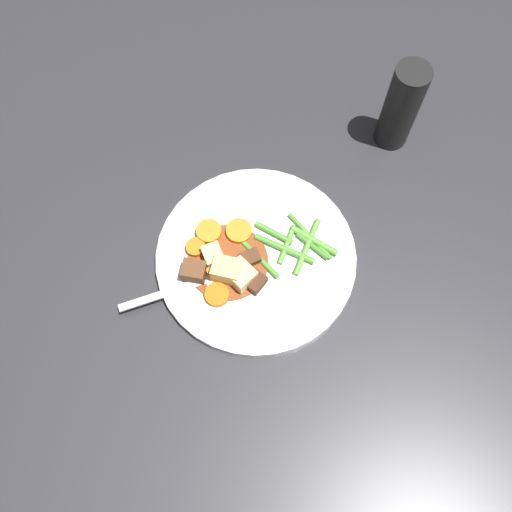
{
  "coord_description": "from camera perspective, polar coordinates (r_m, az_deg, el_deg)",
  "views": [
    {
      "loc": [
        -0.01,
        0.28,
        0.71
      ],
      "look_at": [
        0.0,
        0.0,
        0.01
      ],
      "focal_mm": 40.24,
      "sensor_mm": 36.0,
      "label": 1
    }
  ],
  "objects": [
    {
      "name": "ground_plane",
      "position": [
        0.77,
        -0.0,
        -0.4
      ],
      "size": [
        3.0,
        3.0,
        0.0
      ],
      "primitive_type": "plane",
      "color": "#2D2D33"
    },
    {
      "name": "dinner_plate",
      "position": [
        0.76,
        -0.0,
        -0.2
      ],
      "size": [
        0.27,
        0.27,
        0.01
      ],
      "primitive_type": "cylinder",
      "color": "white",
      "rests_on": "ground_plane"
    },
    {
      "name": "stew_sauce",
      "position": [
        0.75,
        -2.83,
        -0.61
      ],
      "size": [
        0.11,
        0.11,
        0.0
      ],
      "primitive_type": "cylinder",
      "color": "brown",
      "rests_on": "dinner_plate"
    },
    {
      "name": "carrot_slice_0",
      "position": [
        0.76,
        -1.71,
        2.46
      ],
      "size": [
        0.04,
        0.04,
        0.01
      ],
      "primitive_type": "cylinder",
      "rotation": [
        0.0,
        0.0,
        0.07
      ],
      "color": "orange",
      "rests_on": "dinner_plate"
    },
    {
      "name": "carrot_slice_1",
      "position": [
        0.74,
        -3.91,
        -1.37
      ],
      "size": [
        0.03,
        0.03,
        0.01
      ],
      "primitive_type": "cylinder",
      "rotation": [
        0.0,
        0.0,
        1.82
      ],
      "color": "orange",
      "rests_on": "dinner_plate"
    },
    {
      "name": "carrot_slice_2",
      "position": [
        0.76,
        -6.01,
        0.82
      ],
      "size": [
        0.03,
        0.03,
        0.01
      ],
      "primitive_type": "cylinder",
      "rotation": [
        0.0,
        0.0,
        4.71
      ],
      "color": "orange",
      "rests_on": "dinner_plate"
    },
    {
      "name": "carrot_slice_3",
      "position": [
        0.76,
        -4.69,
        2.38
      ],
      "size": [
        0.04,
        0.04,
        0.01
      ],
      "primitive_type": "cylinder",
      "rotation": [
        0.0,
        0.0,
        2.81
      ],
      "color": "orange",
      "rests_on": "dinner_plate"
    },
    {
      "name": "carrot_slice_4",
      "position": [
        0.73,
        -3.9,
        -3.87
      ],
      "size": [
        0.04,
        0.04,
        0.01
      ],
      "primitive_type": "cylinder",
      "rotation": [
        0.0,
        0.0,
        1.37
      ],
      "color": "orange",
      "rests_on": "dinner_plate"
    },
    {
      "name": "potato_chunk_0",
      "position": [
        0.73,
        -2.94,
        -1.48
      ],
      "size": [
        0.04,
        0.04,
        0.03
      ],
      "primitive_type": "cube",
      "rotation": [
        0.0,
        0.0,
        6.07
      ],
      "color": "#E5CC7A",
      "rests_on": "dinner_plate"
    },
    {
      "name": "potato_chunk_1",
      "position": [
        0.74,
        -4.3,
        0.0
      ],
      "size": [
        0.03,
        0.03,
        0.02
      ],
      "primitive_type": "cube",
      "rotation": [
        0.0,
        0.0,
        5.12
      ],
      "color": "#EAD68C",
      "rests_on": "dinner_plate"
    },
    {
      "name": "potato_chunk_2",
      "position": [
        0.73,
        -1.53,
        -1.93
      ],
      "size": [
        0.05,
        0.05,
        0.03
      ],
      "primitive_type": "cube",
      "rotation": [
        0.0,
        0.0,
        5.51
      ],
      "color": "#EAD68C",
      "rests_on": "dinner_plate"
    },
    {
      "name": "meat_chunk_0",
      "position": [
        0.73,
        0.04,
        -2.61
      ],
      "size": [
        0.03,
        0.03,
        0.02
      ],
      "primitive_type": "cube",
      "rotation": [
        0.0,
        0.0,
        2.51
      ],
      "color": "#4C2B19",
      "rests_on": "dinner_plate"
    },
    {
      "name": "meat_chunk_1",
      "position": [
        0.74,
        -6.17,
        -1.54
      ],
      "size": [
        0.03,
        0.03,
        0.03
      ],
      "primitive_type": "cube",
      "rotation": [
        0.0,
        0.0,
        1.41
      ],
      "color": "brown",
      "rests_on": "dinner_plate"
    },
    {
      "name": "meat_chunk_2",
      "position": [
        0.75,
        -0.53,
        -0.2
      ],
      "size": [
        0.03,
        0.03,
        0.01
      ],
      "primitive_type": "cube",
      "rotation": [
        0.0,
        0.0,
        0.43
      ],
      "color": "#56331E",
      "rests_on": "dinner_plate"
    },
    {
      "name": "green_bean_0",
      "position": [
        0.76,
        5.83,
        1.53
      ],
      "size": [
        0.06,
        0.04,
        0.01
      ],
      "primitive_type": "cylinder",
      "rotation": [
        0.0,
        1.57,
        5.74
      ],
      "color": "#66AD42",
      "rests_on": "dinner_plate"
    },
    {
      "name": "green_bean_1",
      "position": [
        0.76,
        5.63,
        0.99
      ],
      "size": [
        0.04,
        0.04,
        0.01
      ],
      "primitive_type": "cylinder",
      "rotation": [
        0.0,
        1.57,
        5.59
      ],
      "color": "#4C8E33",
      "rests_on": "dinner_plate"
    },
    {
      "name": "green_bean_2",
      "position": [
        0.76,
        2.84,
        0.71
      ],
      "size": [
        0.08,
        0.04,
        0.01
      ],
      "primitive_type": "cylinder",
      "rotation": [
        0.0,
        1.57,
        5.86
      ],
      "color": "#599E38",
      "rests_on": "dinner_plate"
    },
    {
      "name": "green_bean_3",
      "position": [
        0.76,
        3.08,
        1.15
      ],
      "size": [
        0.03,
        0.06,
        0.01
      ],
      "primitive_type": "cylinder",
      "rotation": [
        0.0,
        1.57,
        4.38
      ],
      "color": "#66AD42",
      "rests_on": "dinner_plate"
    },
    {
      "name": "green_bean_4",
      "position": [
        0.76,
        1.8,
        2.29
      ],
      "size": [
        0.05,
        0.03,
        0.01
      ],
      "primitive_type": "cylinder",
      "rotation": [
        0.0,
        1.57,
        5.78
      ],
      "color": "#599E38",
      "rests_on": "dinner_plate"
    },
    {
      "name": "green_bean_5",
      "position": [
        0.76,
        5.09,
        0.92
      ],
      "size": [
        0.04,
        0.08,
        0.01
      ],
      "primitive_type": "cylinder",
      "rotation": [
        0.0,
        1.57,
        4.34
      ],
      "color": "#66AD42",
      "rests_on": "dinner_plate"
    },
    {
      "name": "green_bean_6",
      "position": [
        0.75,
        -0.19,
        0.21
      ],
      "size": [
        0.06,
        0.07,
        0.01
      ],
      "primitive_type": "cylinder",
      "rotation": [
        0.0,
        1.57,
        5.48
      ],
      "color": "#599E38",
      "rests_on": "dinner_plate"
    },
    {
      "name": "green_bean_7",
      "position": [
        0.77,
        5.38,
        1.98
      ],
      "size": [
        0.06,
        0.07,
        0.01
      ],
      "primitive_type": "cylinder",
      "rotation": [
        0.0,
        1.57,
        5.43
      ],
      "color": "#599E38",
      "rests_on": "dinner_plate"
    },
    {
      "name": "fork",
      "position": [
        0.74,
        -6.63,
        -2.93
      ],
      "size": [
        0.17,
        0.08,
        0.0
      ],
      "color": "silver",
      "rests_on": "dinner_plate"
    },
    {
      "name": "pepper_mill",
      "position": [
        0.83,
        14.23,
        14.17
      ],
      "size": [
        0.05,
        0.05,
        0.14
      ],
      "primitive_type": "cylinder",
      "color": "black",
      "rests_on": "ground_plane"
    }
  ]
}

